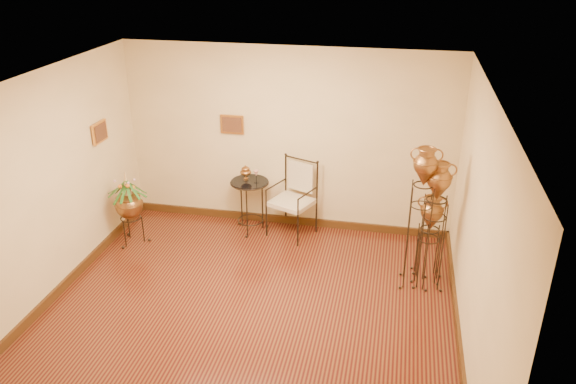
% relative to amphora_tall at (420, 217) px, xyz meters
% --- Properties ---
extents(ground, '(5.00, 5.00, 0.00)m').
position_rel_amphora_tall_xyz_m(ground, '(-1.97, -1.15, -0.98)').
color(ground, '#5D3016').
rests_on(ground, ground).
extents(room_shell, '(5.02, 5.02, 2.81)m').
position_rel_amphora_tall_xyz_m(room_shell, '(-1.98, -1.14, 0.75)').
color(room_shell, beige).
rests_on(room_shell, ground).
extents(amphora_tall, '(0.43, 0.43, 1.92)m').
position_rel_amphora_tall_xyz_m(amphora_tall, '(0.00, 0.00, 0.00)').
color(amphora_tall, black).
rests_on(amphora_tall, ground).
extents(amphora_mid, '(0.47, 0.47, 1.73)m').
position_rel_amphora_tall_xyz_m(amphora_mid, '(0.18, 0.04, -0.11)').
color(amphora_mid, black).
rests_on(amphora_mid, ground).
extents(amphora_short, '(0.49, 0.49, 1.21)m').
position_rel_amphora_tall_xyz_m(amphora_short, '(0.15, 0.18, -0.38)').
color(amphora_short, black).
rests_on(amphora_short, ground).
extents(planter_urn, '(0.65, 0.65, 1.17)m').
position_rel_amphora_tall_xyz_m(planter_urn, '(-4.12, 0.28, -0.33)').
color(planter_urn, black).
rests_on(planter_urn, ground).
extents(armchair, '(0.84, 0.81, 1.17)m').
position_rel_amphora_tall_xyz_m(armchair, '(-1.84, 1.00, -0.40)').
color(armchair, black).
rests_on(armchair, ground).
extents(side_table, '(0.66, 0.66, 1.05)m').
position_rel_amphora_tall_xyz_m(side_table, '(-2.49, 1.00, -0.55)').
color(side_table, black).
rests_on(side_table, ground).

